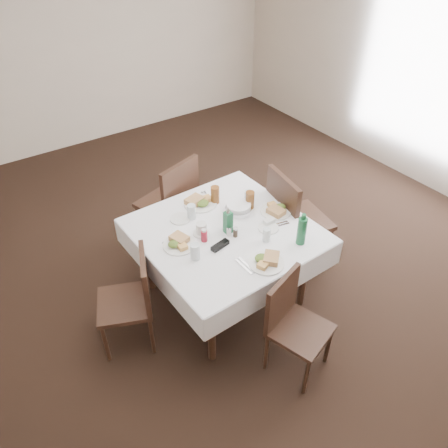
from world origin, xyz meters
name	(u,v)px	position (x,y,z in m)	size (l,w,h in m)	color
ground_plane	(226,279)	(0.00, 0.00, 0.00)	(7.00, 7.00, 0.00)	black
room_shell	(227,108)	(0.00, 0.00, 1.71)	(6.04, 7.04, 2.80)	beige
dining_table	(225,237)	(-0.12, -0.15, 0.68)	(1.37, 1.37, 0.76)	black
chair_north	(173,199)	(-0.13, 0.72, 0.57)	(0.59, 0.59, 1.00)	black
chair_south	(292,319)	(-0.11, -0.99, 0.48)	(0.49, 0.49, 0.83)	black
chair_east	(292,216)	(0.62, -0.15, 0.59)	(0.56, 0.56, 1.03)	black
chair_west	(134,295)	(-0.96, -0.14, 0.49)	(0.53, 0.53, 0.86)	black
meal_north	(200,202)	(-0.10, 0.27, 0.79)	(0.29, 0.29, 0.06)	white
meal_south	(267,261)	(-0.10, -0.65, 0.78)	(0.27, 0.27, 0.06)	white
meal_east	(276,210)	(0.37, -0.20, 0.78)	(0.26, 0.26, 0.06)	white
meal_west	(179,243)	(-0.53, -0.11, 0.78)	(0.26, 0.26, 0.06)	white
side_plate_a	(180,219)	(-0.35, 0.17, 0.77)	(0.17, 0.17, 0.01)	white
side_plate_b	(268,228)	(0.17, -0.34, 0.77)	(0.17, 0.17, 0.01)	white
water_n	(192,212)	(-0.26, 0.14, 0.83)	(0.07, 0.07, 0.13)	silver
water_s	(267,235)	(0.07, -0.45, 0.82)	(0.06, 0.06, 0.11)	silver
water_e	(248,197)	(0.26, 0.04, 0.82)	(0.07, 0.07, 0.13)	silver
water_w	(195,252)	(-0.50, -0.31, 0.83)	(0.07, 0.07, 0.13)	silver
iced_tea_a	(215,195)	(0.03, 0.22, 0.84)	(0.08, 0.08, 0.16)	brown
iced_tea_b	(250,200)	(0.23, -0.02, 0.84)	(0.08, 0.08, 0.16)	brown
bread_basket	(239,208)	(0.12, -0.01, 0.80)	(0.23, 0.23, 0.08)	silver
oil_cruet_dark	(227,220)	(-0.10, -0.15, 0.85)	(0.05, 0.05, 0.20)	black
oil_cruet_green	(228,221)	(-0.12, -0.19, 0.87)	(0.06, 0.06, 0.25)	#1A6237
ketchup_bottle	(204,235)	(-0.34, -0.17, 0.81)	(0.05, 0.05, 0.11)	maroon
salt_shaker	(229,231)	(-0.14, -0.23, 0.80)	(0.04, 0.04, 0.08)	white
pepper_shaker	(235,232)	(-0.10, -0.27, 0.80)	(0.04, 0.04, 0.08)	#3F2F22
coffee_mug	(201,229)	(-0.30, -0.08, 0.81)	(0.14, 0.14, 0.10)	white
sunglasses	(220,245)	(-0.28, -0.31, 0.78)	(0.17, 0.08, 0.03)	black
green_bottle	(302,231)	(0.27, -0.62, 0.88)	(0.07, 0.07, 0.27)	#1A6237
sugar_caddy	(269,221)	(0.22, -0.30, 0.79)	(0.10, 0.06, 0.05)	white
cutlery_n	(206,196)	(0.01, 0.34, 0.77)	(0.07, 0.17, 0.01)	silver
cutlery_s	(245,266)	(-0.25, -0.59, 0.77)	(0.05, 0.20, 0.01)	silver
cutlery_e	(279,225)	(0.28, -0.36, 0.77)	(0.18, 0.08, 0.01)	silver
cutlery_w	(171,239)	(-0.54, -0.01, 0.77)	(0.17, 0.08, 0.01)	silver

